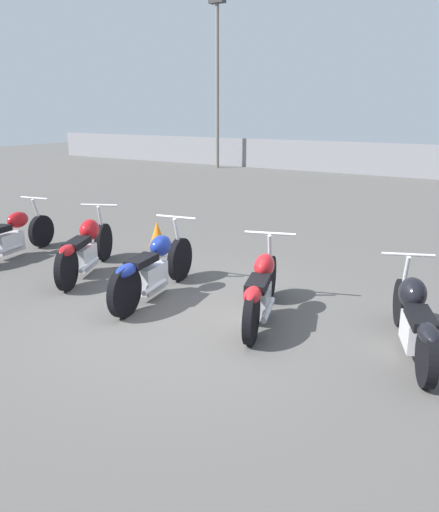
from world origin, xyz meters
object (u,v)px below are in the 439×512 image
at_px(motorcycle_slot_0, 10,236).
at_px(traffic_cone_near, 157,233).
at_px(motorcycle_slot_4, 415,318).
at_px(light_pole_left, 217,71).
at_px(motorcycle_slot_2, 153,268).
at_px(motorcycle_slot_3, 261,289).
at_px(motorcycle_slot_1, 85,248).

xyz_separation_m(motorcycle_slot_0, traffic_cone_near, (1.68, 2.06, -0.17)).
relative_size(motorcycle_slot_0, traffic_cone_near, 4.46).
bearing_deg(motorcycle_slot_0, motorcycle_slot_4, -10.73).
bearing_deg(traffic_cone_near, motorcycle_slot_0, -129.14).
distance_m(light_pole_left, traffic_cone_near, 14.43).
height_order(motorcycle_slot_2, motorcycle_slot_3, motorcycle_slot_2).
xyz_separation_m(light_pole_left, motorcycle_slot_0, (4.70, -14.37, -3.82)).
height_order(light_pole_left, motorcycle_slot_3, light_pole_left).
height_order(light_pole_left, traffic_cone_near, light_pole_left).
bearing_deg(motorcycle_slot_3, motorcycle_slot_0, 160.72).
relative_size(motorcycle_slot_0, motorcycle_slot_1, 1.03).
bearing_deg(motorcycle_slot_4, motorcycle_slot_3, 160.87).
distance_m(motorcycle_slot_0, motorcycle_slot_2, 3.44).
xyz_separation_m(motorcycle_slot_2, traffic_cone_near, (-1.76, 2.26, -0.19)).
bearing_deg(motorcycle_slot_0, motorcycle_slot_3, -11.75).
height_order(motorcycle_slot_4, traffic_cone_near, motorcycle_slot_4).
height_order(motorcycle_slot_0, motorcycle_slot_1, motorcycle_slot_1).
height_order(light_pole_left, motorcycle_slot_1, light_pole_left).
bearing_deg(light_pole_left, motorcycle_slot_0, -71.90).
bearing_deg(motorcycle_slot_4, traffic_cone_near, 136.34).
height_order(motorcycle_slot_0, traffic_cone_near, motorcycle_slot_0).
relative_size(motorcycle_slot_1, motorcycle_slot_4, 1.07).
bearing_deg(light_pole_left, traffic_cone_near, -62.62).
distance_m(motorcycle_slot_1, motorcycle_slot_2, 1.60).
xyz_separation_m(light_pole_left, motorcycle_slot_3, (9.78, -14.48, -3.81)).
relative_size(motorcycle_slot_4, traffic_cone_near, 4.03).
distance_m(light_pole_left, motorcycle_slot_1, 16.21).
bearing_deg(motorcycle_slot_2, motorcycle_slot_3, -6.33).
xyz_separation_m(motorcycle_slot_3, traffic_cone_near, (-3.40, 2.17, -0.18)).
distance_m(motorcycle_slot_0, motorcycle_slot_4, 6.88).
height_order(motorcycle_slot_0, motorcycle_slot_2, motorcycle_slot_2).
distance_m(motorcycle_slot_3, traffic_cone_near, 4.04).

